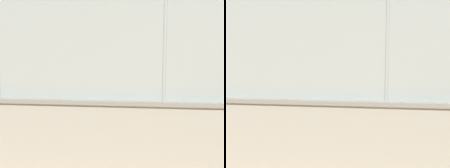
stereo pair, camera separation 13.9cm
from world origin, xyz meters
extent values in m
plane|color=tan|center=(0.00, 0.00, 0.00)|extent=(260.00, 260.00, 0.00)
cube|color=gray|center=(-1.72, 13.47, 0.66)|extent=(24.64, 1.01, 1.32)
cube|color=slate|center=(-1.72, 13.47, 1.36)|extent=(24.64, 1.07, 0.08)
cube|color=gray|center=(-1.72, 13.47, 2.48)|extent=(24.14, 0.75, 2.17)
cylinder|color=gray|center=(-1.72, 13.47, 2.48)|extent=(0.07, 0.07, 2.17)
cylinder|color=#591919|center=(-3.22, 4.46, 0.41)|extent=(0.20, 0.20, 0.83)
cylinder|color=#591919|center=(-3.13, 4.64, 0.41)|extent=(0.20, 0.20, 0.83)
cylinder|color=white|center=(-3.18, 4.55, 1.13)|extent=(0.45, 0.45, 0.61)
cylinder|color=#936B4C|center=(-3.26, 4.25, 1.26)|extent=(0.57, 0.33, 0.17)
cylinder|color=#936B4C|center=(-2.77, 4.71, 1.26)|extent=(0.57, 0.33, 0.17)
sphere|color=#936B4C|center=(-3.18, 4.55, 1.56)|extent=(0.23, 0.23, 0.23)
cylinder|color=black|center=(-3.18, 4.55, 1.66)|extent=(0.33, 0.33, 0.05)
cylinder|color=black|center=(-2.61, 4.63, 1.26)|extent=(0.29, 0.16, 0.04)
ellipsoid|color=#333338|center=(-2.41, 4.54, 1.26)|extent=(0.28, 0.15, 0.24)
cylinder|color=black|center=(1.35, 5.64, 0.38)|extent=(0.21, 0.21, 0.75)
cylinder|color=black|center=(1.20, 5.77, 0.38)|extent=(0.21, 0.21, 0.75)
cylinder|color=orange|center=(1.28, 5.71, 1.03)|extent=(0.48, 0.48, 0.56)
cylinder|color=#D8AD84|center=(1.53, 5.56, 1.14)|extent=(0.41, 0.46, 0.16)
cylinder|color=#D8AD84|center=(1.25, 6.12, 1.14)|extent=(0.41, 0.46, 0.16)
sphere|color=#D8AD84|center=(1.28, 5.71, 1.41)|extent=(0.21, 0.21, 0.21)
cylinder|color=white|center=(1.28, 5.71, 1.51)|extent=(0.31, 0.31, 0.05)
cylinder|color=black|center=(1.37, 6.26, 1.14)|extent=(0.22, 0.25, 0.04)
ellipsoid|color=#333338|center=(1.51, 6.43, 1.14)|extent=(0.22, 0.25, 0.24)
sphere|color=orange|center=(-1.82, 6.44, 0.10)|extent=(0.20, 0.20, 0.20)
camera|label=1|loc=(-1.59, 18.99, 2.46)|focal=50.57mm
camera|label=2|loc=(-1.73, 18.97, 2.46)|focal=50.57mm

